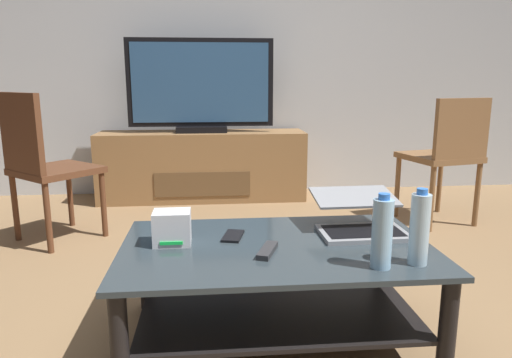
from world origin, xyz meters
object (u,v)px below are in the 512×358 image
at_px(dining_chair, 447,152).
at_px(laptop, 359,218).
at_px(water_bottle_far, 382,233).
at_px(water_bottle_near, 419,229).
at_px(television, 201,88).
at_px(tv_remote, 267,251).
at_px(side_chair, 43,161).
at_px(media_cabinet, 203,166).
at_px(router_box, 172,228).
at_px(coffee_table, 276,274).
at_px(cell_phone, 233,236).

height_order(dining_chair, laptop, dining_chair).
bearing_deg(dining_chair, water_bottle_far, -122.95).
bearing_deg(water_bottle_near, television, 107.25).
distance_m(water_bottle_near, tv_remote, 0.53).
xyz_separation_m(television, tv_remote, (0.27, -2.33, -0.54)).
bearing_deg(water_bottle_far, side_chair, 136.42).
height_order(media_cabinet, water_bottle_far, water_bottle_far).
height_order(router_box, water_bottle_far, water_bottle_far).
distance_m(coffee_table, cell_phone, 0.23).
height_order(coffee_table, water_bottle_near, water_bottle_near).
height_order(coffee_table, cell_phone, cell_phone).
distance_m(dining_chair, water_bottle_near, 1.85).
bearing_deg(side_chair, tv_remote, -47.66).
distance_m(coffee_table, side_chair, 1.80).
bearing_deg(dining_chair, tv_remote, -134.05).
bearing_deg(router_box, coffee_table, -7.02).
xyz_separation_m(television, dining_chair, (1.69, -0.87, -0.42)).
xyz_separation_m(dining_chair, side_chair, (-2.64, -0.12, 0.00)).
distance_m(laptop, tv_remote, 0.46).
xyz_separation_m(television, water_bottle_far, (0.63, -2.50, -0.43)).
bearing_deg(coffee_table, laptop, 19.75).
height_order(coffee_table, router_box, router_box).
xyz_separation_m(coffee_table, router_box, (-0.39, 0.05, 0.18)).
bearing_deg(dining_chair, router_box, -142.97).
height_order(side_chair, water_bottle_near, side_chair).
height_order(media_cabinet, router_box, media_cabinet).
distance_m(router_box, water_bottle_far, 0.77).
distance_m(side_chair, tv_remote, 1.82).
relative_size(television, water_bottle_near, 4.51).
relative_size(media_cabinet, side_chair, 1.84).
xyz_separation_m(coffee_table, water_bottle_near, (0.45, -0.23, 0.25)).
xyz_separation_m(dining_chair, router_box, (-1.77, -1.33, -0.06)).
bearing_deg(dining_chair, cell_phone, -140.19).
bearing_deg(laptop, router_box, -173.86).
height_order(media_cabinet, cell_phone, media_cabinet).
xyz_separation_m(dining_chair, water_bottle_near, (-0.92, -1.61, 0.00)).
height_order(coffee_table, water_bottle_far, water_bottle_far).
bearing_deg(cell_phone, coffee_table, -19.12).
distance_m(coffee_table, water_bottle_near, 0.56).
distance_m(dining_chair, tv_remote, 2.04).
relative_size(dining_chair, water_bottle_far, 3.49).
bearing_deg(router_box, water_bottle_far, -22.73).
bearing_deg(media_cabinet, tv_remote, -83.36).
xyz_separation_m(side_chair, cell_phone, (1.11, -1.16, -0.12)).
xyz_separation_m(television, water_bottle_near, (0.77, -2.48, -0.42)).
height_order(water_bottle_near, tv_remote, water_bottle_near).
bearing_deg(side_chair, coffee_table, -44.79).
bearing_deg(cell_phone, television, 107.77).
bearing_deg(router_box, media_cabinet, 88.07).
bearing_deg(coffee_table, water_bottle_near, -27.04).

